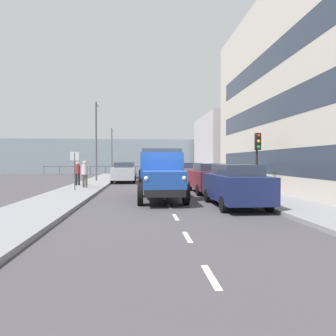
% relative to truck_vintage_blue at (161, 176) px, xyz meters
% --- Properties ---
extents(ground_plane, '(80.00, 80.00, 0.00)m').
position_rel_truck_vintage_blue_xyz_m(ground_plane, '(-0.22, -8.46, -1.18)').
color(ground_plane, '#423F44').
extents(sidewalk_left, '(2.69, 39.85, 0.15)m').
position_rel_truck_vintage_blue_xyz_m(sidewalk_left, '(-5.19, -8.46, -1.10)').
color(sidewalk_left, gray).
rests_on(sidewalk_left, ground_plane).
extents(sidewalk_right, '(2.69, 39.85, 0.15)m').
position_rel_truck_vintage_blue_xyz_m(sidewalk_right, '(4.76, -8.46, -1.10)').
color(sidewalk_right, gray).
rests_on(sidewalk_right, ground_plane).
extents(road_centreline_markings, '(0.12, 36.62, 0.01)m').
position_rel_truck_vintage_blue_xyz_m(road_centreline_markings, '(-0.22, -8.45, -1.17)').
color(road_centreline_markings, silver).
rests_on(road_centreline_markings, ground_plane).
extents(building_far_block, '(8.10, 11.91, 7.36)m').
position_rel_truck_vintage_blue_xyz_m(building_far_block, '(-10.58, -23.78, 2.50)').
color(building_far_block, '#B7B2B7').
rests_on(building_far_block, ground_plane).
extents(sea_horizon, '(80.00, 0.80, 5.00)m').
position_rel_truck_vintage_blue_xyz_m(sea_horizon, '(-0.22, -31.38, 1.32)').
color(sea_horizon, '#84939E').
rests_on(sea_horizon, ground_plane).
extents(seawall_railing, '(28.08, 0.08, 1.20)m').
position_rel_truck_vintage_blue_xyz_m(seawall_railing, '(-0.22, -27.78, -0.26)').
color(seawall_railing, '#4C5156').
rests_on(seawall_railing, ground_plane).
extents(truck_vintage_blue, '(2.17, 5.64, 2.43)m').
position_rel_truck_vintage_blue_xyz_m(truck_vintage_blue, '(0.00, 0.00, 0.00)').
color(truck_vintage_blue, black).
rests_on(truck_vintage_blue, ground_plane).
extents(car_navy_kerbside_near, '(1.89, 4.54, 1.72)m').
position_rel_truck_vintage_blue_xyz_m(car_navy_kerbside_near, '(-2.89, 1.96, -0.28)').
color(car_navy_kerbside_near, navy).
rests_on(car_navy_kerbside_near, ground_plane).
extents(car_maroon_kerbside_1, '(1.77, 4.58, 1.72)m').
position_rel_truck_vintage_blue_xyz_m(car_maroon_kerbside_1, '(-2.89, -3.39, -0.28)').
color(car_maroon_kerbside_1, maroon).
rests_on(car_maroon_kerbside_1, ground_plane).
extents(car_grey_kerbside_2, '(1.80, 4.04, 1.72)m').
position_rel_truck_vintage_blue_xyz_m(car_grey_kerbside_2, '(-2.89, -9.69, -0.28)').
color(car_grey_kerbside_2, slate).
rests_on(car_grey_kerbside_2, ground_plane).
extents(car_silver_oppositeside_0, '(1.98, 4.62, 1.72)m').
position_rel_truck_vintage_blue_xyz_m(car_silver_oppositeside_0, '(2.46, -12.79, -0.28)').
color(car_silver_oppositeside_0, '#B7BABF').
rests_on(car_silver_oppositeside_0, ground_plane).
extents(car_red_oppositeside_1, '(1.82, 3.98, 1.72)m').
position_rel_truck_vintage_blue_xyz_m(car_red_oppositeside_1, '(2.46, -19.79, -0.28)').
color(car_red_oppositeside_1, '#B21E1E').
rests_on(car_red_oppositeside_1, ground_plane).
extents(pedestrian_strolling, '(0.53, 0.34, 1.72)m').
position_rel_truck_vintage_blue_xyz_m(pedestrian_strolling, '(4.57, -6.05, -0.02)').
color(pedestrian_strolling, '#4C473D').
rests_on(pedestrian_strolling, sidewalk_right).
extents(pedestrian_by_lamp, '(0.53, 0.34, 1.65)m').
position_rel_truck_vintage_blue_xyz_m(pedestrian_by_lamp, '(5.41, -7.98, -0.06)').
color(pedestrian_by_lamp, black).
rests_on(pedestrian_by_lamp, sidewalk_right).
extents(traffic_light_near, '(0.28, 0.41, 3.20)m').
position_rel_truck_vintage_blue_xyz_m(traffic_light_near, '(-5.27, -1.84, 1.29)').
color(traffic_light_near, black).
rests_on(traffic_light_near, sidewalk_left).
extents(lamp_post_promenade, '(0.32, 1.14, 6.83)m').
position_rel_truck_vintage_blue_xyz_m(lamp_post_promenade, '(4.86, -13.23, 3.01)').
color(lamp_post_promenade, '#59595B').
rests_on(lamp_post_promenade, sidewalk_right).
extents(lamp_post_far, '(0.32, 1.14, 5.81)m').
position_rel_truck_vintage_blue_xyz_m(lamp_post_far, '(4.69, -25.45, 2.48)').
color(lamp_post_far, '#59595B').
rests_on(lamp_post_far, sidewalk_right).
extents(street_sign, '(0.50, 0.07, 2.25)m').
position_rel_truck_vintage_blue_xyz_m(street_sign, '(4.83, -4.24, 0.50)').
color(street_sign, '#4C4C4C').
rests_on(street_sign, sidewalk_right).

